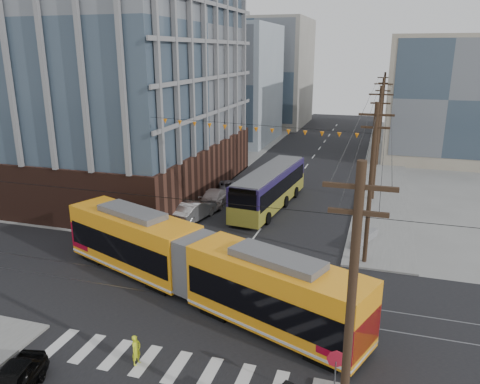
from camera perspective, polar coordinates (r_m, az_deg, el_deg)
name	(u,v)px	position (r m, az deg, el deg)	size (l,w,h in m)	color
ground	(187,329)	(25.78, -6.51, -16.29)	(160.00, 160.00, 0.00)	slate
office_building	(74,48)	(52.75, -19.63, 16.17)	(30.00, 25.00, 28.60)	#381E16
bg_bldg_nw_near	(217,84)	(76.40, -2.82, 13.01)	(18.00, 16.00, 18.00)	#8C99A5
bg_bldg_ne_near	(442,99)	(68.28, 23.40, 10.39)	(14.00, 14.00, 16.00)	gray
bg_bldg_nw_far	(266,73)	(94.59, 3.20, 14.34)	(16.00, 18.00, 20.00)	gray
bg_bldg_ne_far	(442,94)	(88.39, 23.42, 10.90)	(16.00, 16.00, 14.00)	#8C99A5
utility_pole_near	(349,326)	(16.11, 13.18, -15.66)	(0.30, 0.30, 11.00)	black
utility_pole_far	(382,109)	(76.14, 16.95, 9.66)	(0.30, 0.30, 11.00)	black
streetcar	(196,264)	(27.81, -5.36, -8.79)	(21.28, 2.99, 4.10)	orange
city_bus	(270,188)	(43.40, 3.63, 0.49)	(2.85, 13.18, 3.73)	#211748
parked_car_silver	(194,210)	(40.61, -5.59, -2.23)	(1.77, 5.08, 1.67)	#BDBDBD
parked_car_white	(215,196)	(44.51, -3.04, -0.55)	(2.16, 5.30, 1.54)	beige
parked_car_grey	(229,186)	(48.34, -1.40, 0.72)	(2.14, 4.64, 1.29)	slate
pedestrian	(136,350)	(23.36, -12.54, -18.30)	(0.55, 0.36, 1.50)	#EBFF24
stop_sign	(335,381)	(20.70, 11.46, -21.69)	(0.77, 0.77, 2.52)	maroon
jersey_barrier	(364,239)	(36.76, 14.89, -5.61)	(0.83, 3.71, 0.74)	slate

